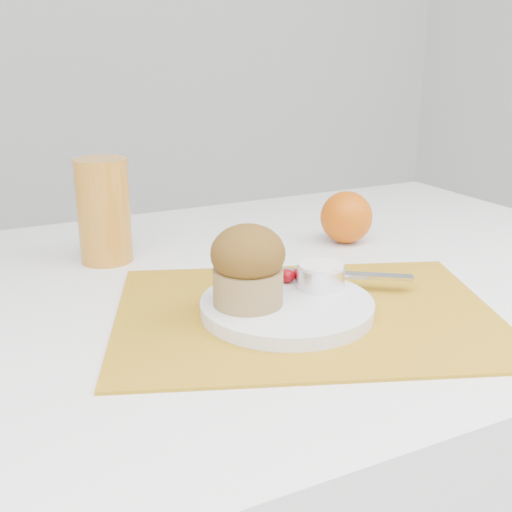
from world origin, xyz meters
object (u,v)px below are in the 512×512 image
table (261,505)px  muffin (248,266)px  juice_glass (104,211)px  plate (287,307)px  orange (346,217)px

table → muffin: 0.46m
muffin → juice_glass: bearing=108.2°
plate → orange: bearing=43.3°
orange → muffin: bearing=-143.3°
juice_glass → orange: bearing=-12.4°
plate → muffin: size_ratio=1.95×
table → orange: (0.19, 0.08, 0.42)m
plate → muffin: muffin is taller
plate → orange: 0.31m
orange → muffin: 0.34m
table → muffin: (-0.08, -0.12, 0.44)m
plate → juice_glass: 0.33m
table → plate: (-0.03, -0.13, 0.39)m
table → plate: 0.41m
table → muffin: bearing=-123.4°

